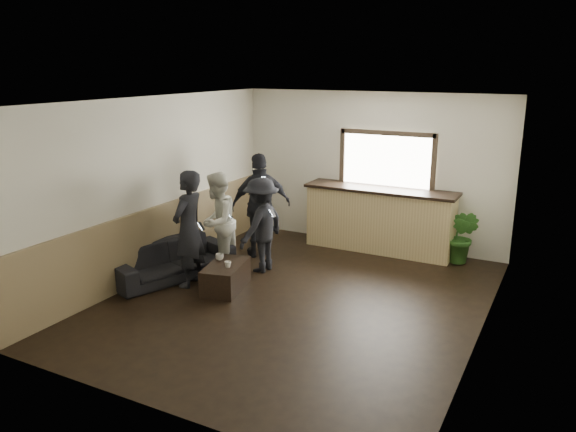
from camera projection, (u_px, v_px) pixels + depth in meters
The scene contains 12 objects.
ground at pixel (297, 300), 8.03m from camera, with size 5.00×6.00×0.01m, color black.
room_shell at pixel (251, 194), 7.98m from camera, with size 5.01×6.01×2.80m.
bar_counter at pixel (380, 216), 10.04m from camera, with size 2.70×0.68×2.13m.
sofa at pixel (172, 260), 8.82m from camera, with size 1.95×0.76×0.57m, color black.
coffee_table at pixel (226, 277), 8.36m from camera, with size 0.49×0.89×0.39m, color black.
cup_a at pixel (220, 257), 8.48m from camera, with size 0.13×0.13×0.10m, color silver.
cup_b at pixel (228, 264), 8.17m from camera, with size 0.10×0.10×0.09m, color silver.
potted_plant at pixel (462, 237), 9.39m from camera, with size 0.51×0.41×0.93m, color #2D6623.
person_a at pixel (189, 229), 8.37m from camera, with size 0.50×0.68×1.77m.
person_b at pixel (217, 222), 9.02m from camera, with size 0.75×0.89×1.62m.
person_c at pixel (261, 225), 8.99m from camera, with size 0.67×1.05×1.54m.
person_d at pixel (261, 205), 9.67m from camera, with size 1.06×1.07×1.81m.
Camera 1 is at (3.34, -6.66, 3.25)m, focal length 35.00 mm.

